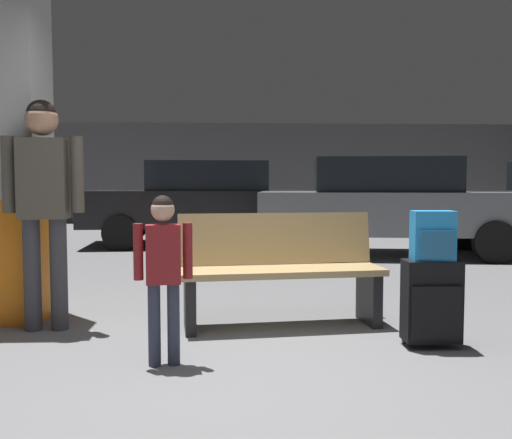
# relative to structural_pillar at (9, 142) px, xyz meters

# --- Properties ---
(ground_plane) EXTENTS (18.00, 18.00, 0.10)m
(ground_plane) POSITION_rel_structural_pillar_xyz_m (1.78, 2.31, -1.52)
(ground_plane) COLOR slate
(garage_back_wall) EXTENTS (18.00, 0.12, 2.80)m
(garage_back_wall) POSITION_rel_structural_pillar_xyz_m (1.78, 11.17, -0.07)
(garage_back_wall) COLOR #565658
(garage_back_wall) RESTS_ON ground_plane
(structural_pillar) EXTENTS (0.57, 0.57, 2.95)m
(structural_pillar) POSITION_rel_structural_pillar_xyz_m (0.00, 0.00, 0.00)
(structural_pillar) COLOR orange
(structural_pillar) RESTS_ON ground_plane
(bench) EXTENTS (1.65, 0.70, 0.89)m
(bench) POSITION_rel_structural_pillar_xyz_m (2.21, -0.30, -1.02)
(bench) COLOR tan
(bench) RESTS_ON ground_plane
(suitcase) EXTENTS (0.38, 0.23, 0.60)m
(suitcase) POSITION_rel_structural_pillar_xyz_m (3.20, -0.97, -1.15)
(suitcase) COLOR black
(suitcase) RESTS_ON ground_plane
(backpack_bright) EXTENTS (0.29, 0.20, 0.34)m
(backpack_bright) POSITION_rel_structural_pillar_xyz_m (3.20, -0.97, -0.69)
(backpack_bright) COLOR #268CD8
(backpack_bright) RESTS_ON suitcase
(child) EXTENTS (0.36, 0.20, 1.06)m
(child) POSITION_rel_structural_pillar_xyz_m (1.40, -1.27, -0.81)
(child) COLOR #33384C
(child) RESTS_ON ground_plane
(adult) EXTENTS (0.60, 0.24, 1.76)m
(adult) POSITION_rel_structural_pillar_xyz_m (0.39, -0.39, -0.38)
(adult) COLOR #38383D
(adult) RESTS_ON ground_plane
(parked_car_far) EXTENTS (4.18, 1.95, 1.51)m
(parked_car_far) POSITION_rel_structural_pillar_xyz_m (1.28, 5.51, -0.66)
(parked_car_far) COLOR black
(parked_car_far) RESTS_ON ground_plane
(parked_car_near) EXTENTS (4.29, 2.22, 1.51)m
(parked_car_near) POSITION_rel_structural_pillar_xyz_m (4.31, 3.89, -0.66)
(parked_car_near) COLOR slate
(parked_car_near) RESTS_ON ground_plane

